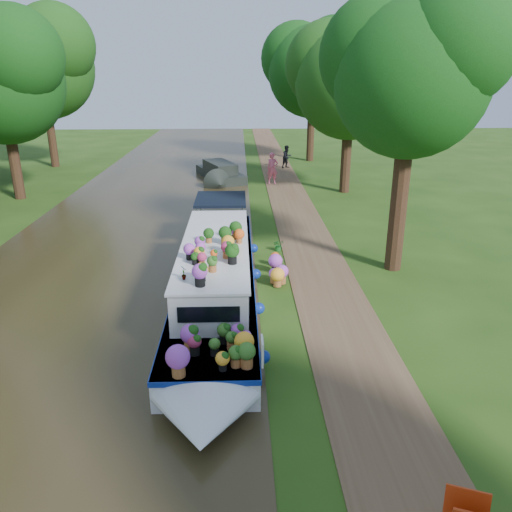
# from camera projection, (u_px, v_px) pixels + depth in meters

# --- Properties ---
(ground) EXTENTS (100.00, 100.00, 0.00)m
(ground) POSITION_uv_depth(u_px,v_px,m) (293.00, 308.00, 14.55)
(ground) COLOR #224210
(ground) RESTS_ON ground
(canal_water) EXTENTS (10.00, 100.00, 0.02)m
(canal_water) POSITION_uv_depth(u_px,v_px,m) (86.00, 311.00, 14.35)
(canal_water) COLOR #2C2413
(canal_water) RESTS_ON ground
(towpath) EXTENTS (2.20, 100.00, 0.03)m
(towpath) POSITION_uv_depth(u_px,v_px,m) (334.00, 307.00, 14.58)
(towpath) COLOR brown
(towpath) RESTS_ON ground
(plant_boat) EXTENTS (2.29, 13.52, 2.23)m
(plant_boat) POSITION_uv_depth(u_px,v_px,m) (216.00, 277.00, 14.56)
(plant_boat) COLOR silver
(plant_boat) RESTS_ON canal_water
(tree_near_overhang) EXTENTS (5.52, 5.28, 8.99)m
(tree_near_overhang) POSITION_uv_depth(u_px,v_px,m) (411.00, 67.00, 15.27)
(tree_near_overhang) COLOR black
(tree_near_overhang) RESTS_ON ground
(tree_near_mid) EXTENTS (6.90, 6.60, 9.40)m
(tree_near_mid) POSITION_uv_depth(u_px,v_px,m) (351.00, 73.00, 26.62)
(tree_near_mid) COLOR black
(tree_near_mid) RESTS_ON ground
(tree_near_far) EXTENTS (7.59, 7.26, 10.30)m
(tree_near_far) POSITION_uv_depth(u_px,v_px,m) (313.00, 64.00, 36.72)
(tree_near_far) COLOR black
(tree_near_far) RESTS_ON ground
(tree_far_c) EXTENTS (7.13, 6.82, 9.59)m
(tree_far_c) POSITION_uv_depth(u_px,v_px,m) (0.00, 71.00, 25.08)
(tree_far_c) COLOR black
(tree_far_c) RESTS_ON ground
(tree_far_d) EXTENTS (8.05, 7.70, 10.85)m
(tree_far_d) POSITION_uv_depth(u_px,v_px,m) (41.00, 58.00, 34.13)
(tree_far_d) COLOR black
(tree_far_d) RESTS_ON ground
(second_boat) EXTENTS (3.49, 6.33, 1.15)m
(second_boat) POSITION_uv_depth(u_px,v_px,m) (220.00, 173.00, 31.79)
(second_boat) COLOR black
(second_boat) RESTS_ON canal_water
(pedestrian_pink) EXTENTS (0.76, 0.57, 1.90)m
(pedestrian_pink) POSITION_uv_depth(u_px,v_px,m) (272.00, 168.00, 30.41)
(pedestrian_pink) COLOR #E96092
(pedestrian_pink) RESTS_ON towpath
(pedestrian_dark) EXTENTS (0.98, 0.93, 1.58)m
(pedestrian_dark) POSITION_uv_depth(u_px,v_px,m) (287.00, 157.00, 35.64)
(pedestrian_dark) COLOR black
(pedestrian_dark) RESTS_ON towpath
(verge_plant) EXTENTS (0.51, 0.48, 0.45)m
(verge_plant) POSITION_uv_depth(u_px,v_px,m) (278.00, 245.00, 19.16)
(verge_plant) COLOR #1E6625
(verge_plant) RESTS_ON ground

